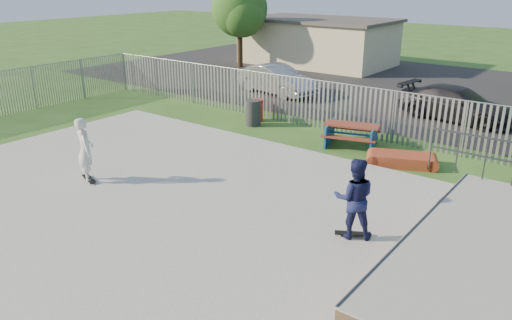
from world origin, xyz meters
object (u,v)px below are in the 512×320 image
Objects in this scene: tree_left at (240,9)px; skater_white at (85,150)px; funbox at (402,160)px; skater_navy at (354,198)px; picnic_table at (351,135)px; car_dark at (457,104)px; trash_bin_red at (257,110)px; trash_bin_grey at (253,113)px; car_silver at (276,80)px.

tree_left is 21.47m from skater_white.
funbox is 1.10× the size of skater_navy.
car_dark is (2.01, 5.92, 0.32)m from picnic_table.
trash_bin_red is at bearing -60.74° from skater_white.
trash_bin_grey is 8.89m from car_dark.
tree_left reaches higher than car_silver.
skater_white is at bearing -157.95° from car_silver.
trash_bin_red reaches higher than picnic_table.
car_silver is 2.37× the size of skater_navy.
car_silver reaches higher than trash_bin_red.
trash_bin_grey is (-4.57, -0.06, 0.12)m from picnic_table.
funbox is 2.28× the size of trash_bin_red.
car_silver is at bearing 126.50° from picnic_table.
picnic_table is at bearing -37.48° from tree_left.
trash_bin_grey is 0.19× the size of tree_left.
skater_navy reaches higher than car_silver.
car_dark is 2.54× the size of skater_navy.
funbox is (2.31, -0.81, -0.23)m from picnic_table.
picnic_table is at bearing 137.11° from funbox.
skater_white is (-4.56, -8.20, 0.70)m from picnic_table.
funbox is at bearing -170.18° from car_dark.
car_dark reaches higher than trash_bin_grey.
picnic_table is 0.47× the size of car_dark.
trash_bin_red is at bearing 116.28° from trash_bin_grey.
tree_left is 2.97× the size of skater_white.
picnic_table is 0.40× the size of tree_left.
skater_navy reaches higher than picnic_table.
car_silver is at bearing 115.95° from trash_bin_grey.
trash_bin_grey is at bearing -143.13° from car_silver.
skater_white is (-6.57, -14.12, 0.39)m from car_dark.
picnic_table is 0.51× the size of car_silver.
car_silver reaches higher than car_dark.
skater_white is (0.01, -8.14, 0.59)m from trash_bin_grey.
trash_bin_red is 0.16× the size of tree_left.
car_silver is 0.80× the size of tree_left.
tree_left is 2.97× the size of skater_navy.
skater_navy is (3.35, -6.47, 0.70)m from picnic_table.
skater_white is (-7.91, -1.73, 0.00)m from skater_navy.
tree_left reaches higher than picnic_table.
skater_white is at bearing -87.75° from trash_bin_red.
trash_bin_grey is 10.20m from skater_navy.
car_dark reaches higher than picnic_table.
picnic_table is 1.09× the size of funbox.
skater_navy is at bearing -44.72° from tree_left.
skater_white is (0.35, -8.82, 0.66)m from trash_bin_red.
funbox is 6.93m from trash_bin_grey.
funbox is 0.46× the size of car_silver.
car_dark is at bearing -114.64° from skater_navy.
car_silver is at bearing 100.27° from car_dark.
trash_bin_grey is at bearing -69.81° from skater_navy.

